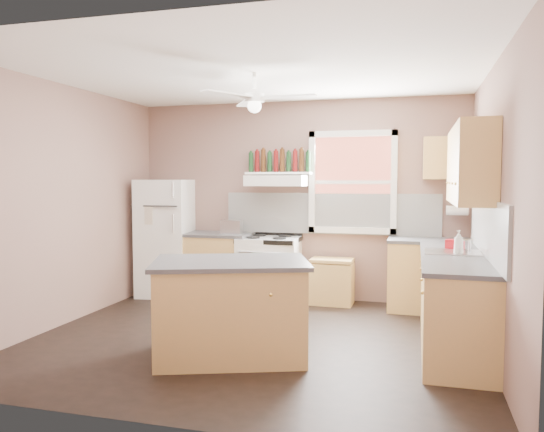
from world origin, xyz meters
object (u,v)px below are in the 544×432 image
(cart, at_px, (332,283))
(island, at_px, (231,311))
(refrigerator, at_px, (166,238))
(stove, at_px, (269,269))
(toaster, at_px, (231,227))

(cart, relative_size, island, 0.41)
(refrigerator, distance_m, cart, 2.42)
(stove, bearing_deg, refrigerator, 179.04)
(refrigerator, bearing_deg, stove, -5.19)
(refrigerator, bearing_deg, island, -58.28)
(stove, height_order, island, same)
(island, bearing_deg, cart, 56.42)
(refrigerator, height_order, island, refrigerator)
(toaster, bearing_deg, refrigerator, 179.06)
(island, bearing_deg, toaster, 89.87)
(stove, bearing_deg, cart, -0.13)
(toaster, xyz_separation_m, cart, (1.38, 0.03, -0.72))
(stove, distance_m, cart, 0.86)
(refrigerator, height_order, cart, refrigerator)
(refrigerator, distance_m, stove, 1.56)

